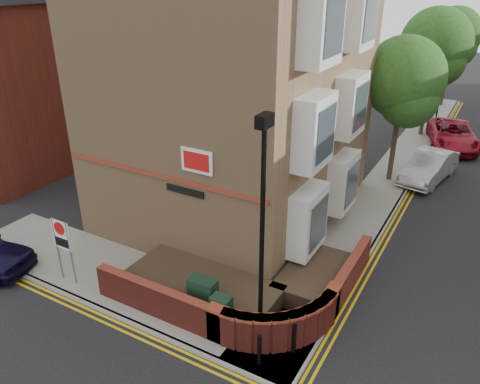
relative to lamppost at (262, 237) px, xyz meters
name	(u,v)px	position (x,y,z in m)	size (l,w,h in m)	color
ground	(186,348)	(-1.60, -1.20, -3.34)	(120.00, 120.00, 0.00)	black
pavement_corner	(126,279)	(-5.10, 0.30, -3.28)	(13.00, 3.00, 0.12)	gray
pavement_main	(398,166)	(0.40, 14.80, -3.28)	(2.00, 32.00, 0.12)	gray
kerb_side	(92,305)	(-5.10, -1.20, -3.28)	(13.00, 0.15, 0.12)	gray
kerb_main_near	(418,170)	(1.40, 14.80, -3.28)	(0.15, 32.00, 0.12)	gray
yellow_lines_side	(86,311)	(-5.10, -1.45, -3.34)	(13.00, 0.28, 0.01)	gold
yellow_lines_main	(423,172)	(1.65, 14.80, -3.34)	(0.28, 32.00, 0.01)	gold
corner_building	(241,59)	(-4.44, 6.80, 2.88)	(8.95, 10.40, 13.60)	tan
garden_wall	(233,298)	(-1.60, 1.30, -3.34)	(6.80, 6.00, 1.20)	maroon
lamppost	(262,237)	(0.00, 0.00, 0.00)	(0.25, 0.50, 6.30)	black
utility_cabinet_large	(203,297)	(-1.90, 0.10, -2.62)	(0.80, 0.45, 1.20)	#16311F
utility_cabinet_small	(221,313)	(-1.10, -0.20, -2.67)	(0.55, 0.40, 1.10)	#16311F
bollard_near	(259,350)	(0.40, -0.80, -2.77)	(0.11, 0.11, 0.90)	black
bollard_far	(294,338)	(1.00, 0.00, -2.77)	(0.11, 0.11, 0.90)	black
zone_sign	(62,240)	(-6.60, -0.70, -1.70)	(0.72, 0.07, 2.20)	slate
side_building	(33,73)	(-16.60, 6.80, 1.20)	(6.40, 10.40, 9.00)	maroon
tree_near	(403,84)	(0.40, 12.85, 1.36)	(3.64, 3.65, 6.70)	#382B1E
tree_mid	(435,49)	(0.40, 20.85, 1.85)	(4.03, 4.03, 7.42)	#382B1E
tree_far	(453,38)	(0.40, 28.85, 1.57)	(3.81, 3.81, 7.00)	#382B1E
traffic_light_assembly	(443,82)	(0.80, 23.80, -0.56)	(0.20, 0.16, 4.20)	black
silver_car_near	(429,167)	(2.00, 13.82, -2.64)	(1.49, 4.27, 1.41)	#ADB2B5
red_car_main	(453,134)	(2.32, 19.61, -2.62)	(2.40, 5.21, 1.45)	maroon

